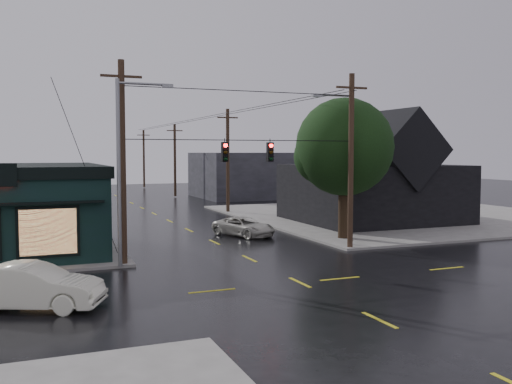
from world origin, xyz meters
name	(u,v)px	position (x,y,z in m)	size (l,w,h in m)	color
ground_plane	(300,283)	(0.00, 0.00, 0.00)	(160.00, 160.00, 0.00)	black
sidewalk_ne	(401,215)	(20.00, 20.00, 0.07)	(28.00, 28.00, 0.15)	slate
ne_building	(373,167)	(15.00, 17.00, 4.47)	(12.60, 11.60, 8.75)	black
corner_tree	(344,147)	(7.99, 9.73, 5.97)	(6.27, 6.27, 8.99)	black
utility_pole_nw	(124,266)	(-6.50, 6.50, 0.00)	(2.00, 0.32, 10.15)	#331F16
utility_pole_ne	(350,249)	(6.50, 6.50, 0.00)	(2.00, 0.32, 10.15)	#331F16
utility_pole_far_a	(228,213)	(6.50, 28.00, 0.00)	(2.00, 0.32, 9.65)	#331F16
utility_pole_far_b	(175,197)	(6.50, 48.00, 0.00)	(2.00, 0.32, 9.15)	#331F16
utility_pole_far_c	(144,188)	(6.50, 68.00, 0.00)	(2.00, 0.32, 9.15)	#331F16
span_signal_assembly	(248,152)	(0.10, 6.50, 5.70)	(13.00, 0.48, 1.23)	black
streetlight_nw	(120,269)	(-6.80, 5.80, 0.00)	(5.40, 0.30, 9.15)	gray
streetlight_ne	(351,247)	(7.00, 7.20, 0.00)	(5.40, 0.30, 9.15)	gray
bg_building_east	(254,175)	(16.00, 45.00, 2.80)	(14.00, 12.00, 5.60)	#242529
sedan_cream	(31,287)	(-10.86, -0.18, 0.83)	(1.76, 5.05, 1.67)	#EAEBCE
suv_silver	(244,227)	(2.66, 13.76, 0.64)	(2.13, 4.62, 1.28)	#B7B4A9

